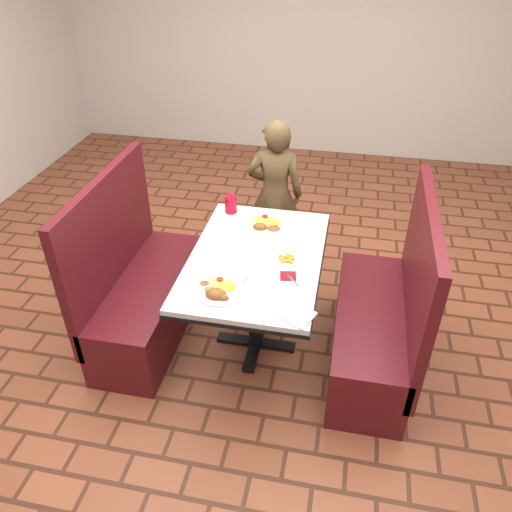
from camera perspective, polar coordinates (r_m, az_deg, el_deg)
name	(u,v)px	position (r m, az deg, el deg)	size (l,w,h in m)	color
room	(256,58)	(2.58, 0.00, 21.68)	(7.00, 7.04, 2.82)	brown
dining_table	(256,269)	(3.12, 0.00, -1.45)	(0.81, 1.21, 0.75)	silver
booth_bench_left	(143,293)	(3.53, -12.83, -4.13)	(0.47, 1.20, 1.17)	#501218
booth_bench_right	(379,324)	(3.30, 13.85, -7.61)	(0.47, 1.20, 1.17)	#501218
diner_person	(275,195)	(4.03, 2.15, 7.03)	(0.45, 0.30, 1.24)	brown
near_dinner_plate	(219,288)	(2.77, -4.25, -3.69)	(0.27, 0.27, 0.08)	white
far_dinner_plate	(266,223)	(3.34, 1.18, 3.79)	(0.29, 0.29, 0.07)	white
plantain_plate	(287,259)	(3.02, 3.52, -0.37)	(0.16, 0.16, 0.02)	white
maroon_napkin	(288,276)	(2.90, 3.69, -2.29)	(0.09, 0.09, 0.00)	maroon
spoon_utensil	(293,281)	(2.86, 4.27, -2.83)	(0.01, 0.13, 0.00)	silver
red_tumbler	(231,204)	(3.50, -2.90, 5.94)	(0.08, 0.08, 0.12)	red
paper_napkin	(293,314)	(2.64, 4.30, -6.61)	(0.20, 0.15, 0.01)	white
knife_utensil	(240,287)	(2.80, -1.82, -3.58)	(0.01, 0.18, 0.00)	silver
fork_utensil	(228,290)	(2.78, -3.22, -3.90)	(0.01, 0.15, 0.00)	silver
lettuce_shreds	(264,251)	(3.11, 0.94, 0.55)	(0.28, 0.32, 0.00)	#9CC64F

